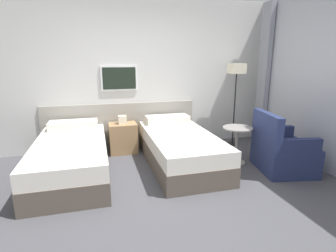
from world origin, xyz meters
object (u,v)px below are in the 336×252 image
object	(u,v)px
bed_near_door	(72,157)
bed_near_window	(180,148)
floor_lamp	(236,77)
armchair	(282,152)
nightstand	(123,137)
side_table	(237,138)

from	to	relation	value
bed_near_door	bed_near_window	distance (m)	1.62
floor_lamp	armchair	bearing A→B (deg)	-86.61
bed_near_door	bed_near_window	size ratio (longest dim) A/B	1.00
bed_near_door	nightstand	distance (m)	1.11
bed_near_window	armchair	world-z (taller)	armchair
nightstand	floor_lamp	size ratio (longest dim) A/B	0.43
bed_near_door	side_table	world-z (taller)	bed_near_door
nightstand	bed_near_door	bearing A→B (deg)	-136.79
bed_near_door	bed_near_window	bearing A→B (deg)	0.00
bed_near_door	side_table	size ratio (longest dim) A/B	3.42
bed_near_door	floor_lamp	distance (m)	3.18
nightstand	floor_lamp	distance (m)	2.36
nightstand	armchair	size ratio (longest dim) A/B	0.73
nightstand	side_table	xyz separation A→B (m)	(1.70, -0.98, 0.14)
floor_lamp	bed_near_window	bearing A→B (deg)	-153.20
floor_lamp	armchair	world-z (taller)	floor_lamp
nightstand	side_table	bearing A→B (deg)	-29.93
bed_near_window	bed_near_door	bearing A→B (deg)	180.00
bed_near_door	nightstand	world-z (taller)	nightstand
side_table	bed_near_window	bearing A→B (deg)	166.31
bed_near_door	armchair	size ratio (longest dim) A/B	2.21
bed_near_door	armchair	xyz separation A→B (m)	(3.00, -0.66, 0.02)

